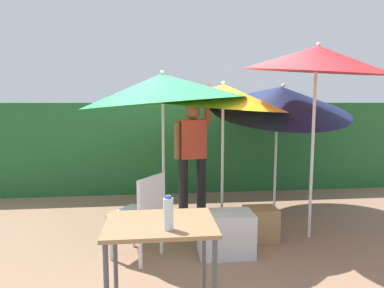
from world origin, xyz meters
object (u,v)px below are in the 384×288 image
Objects in this scene: umbrella_orange at (162,89)px; umbrella_yellow at (317,59)px; umbrella_rainbow at (280,99)px; folding_table at (160,235)px; crate_cardboard at (261,224)px; cooler_box at (226,234)px; umbrella_navy at (223,96)px; person_vendor at (192,150)px; chair_plastic at (142,211)px; bottle_water at (168,214)px.

umbrella_yellow is at bearing -14.48° from umbrella_orange.
umbrella_rainbow is 3.18m from folding_table.
umbrella_rainbow is 1.91m from crate_cardboard.
cooler_box is 1.46× the size of crate_cardboard.
umbrella_rainbow reaches higher than crate_cardboard.
crate_cardboard is (1.13, -0.51, -1.60)m from umbrella_orange.
umbrella_orange reaches higher than umbrella_navy.
person_vendor is 4.74× the size of crate_cardboard.
umbrella_rainbow is 1.10m from umbrella_yellow.
umbrella_orange is at bearing 155.76° from crate_cardboard.
crate_cardboard is at bearing 12.88° from chair_plastic.
cooler_box reaches higher than crate_cardboard.
bottle_water is (-0.02, -2.05, -0.91)m from umbrella_orange.
chair_plastic is (-2.01, -0.37, -1.61)m from umbrella_yellow.
umbrella_orange reaches higher than bottle_water.
umbrella_orange is (-1.71, -0.55, 0.12)m from umbrella_rainbow.
chair_plastic is at bearing -169.64° from umbrella_yellow.
umbrella_orange reaches higher than chair_plastic.
umbrella_rainbow is 1.12× the size of person_vendor.
folding_table is (-0.85, -1.95, -1.03)m from umbrella_navy.
umbrella_orange is at bearing 127.28° from cooler_box.
cooler_box is (-0.13, -0.90, -1.47)m from umbrella_navy.
person_vendor is (-0.33, 0.55, -0.77)m from umbrella_navy.
umbrella_rainbow is 3.22m from bottle_water.
umbrella_rainbow is 0.88× the size of umbrella_yellow.
bottle_water is at bearing -138.20° from umbrella_yellow.
cooler_box is at bearing 55.82° from folding_table.
bottle_water is (-0.46, -2.66, -0.05)m from person_vendor.
bottle_water reaches higher than cooler_box.
umbrella_yellow reaches higher than chair_plastic.
umbrella_navy is at bearing 122.09° from crate_cardboard.
person_vendor is 1.63m from cooler_box.
person_vendor is 2.11× the size of chair_plastic.
person_vendor reaches higher than cooler_box.
umbrella_orange is at bearing 89.52° from bottle_water.
folding_table is (0.18, -1.07, 0.16)m from chair_plastic.
folding_table is at bearing -124.18° from cooler_box.
umbrella_navy is at bearing 4.25° from umbrella_orange.
umbrella_navy is at bearing -58.82° from person_vendor.
umbrella_rainbow is at bearing 17.66° from umbrella_orange.
crate_cardboard is (-0.58, -1.05, -1.48)m from umbrella_rainbow.
umbrella_rainbow is at bearing 61.05° from crate_cardboard.
umbrella_orange is at bearing -125.88° from person_vendor.
chair_plastic is 1.10m from folding_table.
folding_table is at bearing 108.97° from bottle_water.
umbrella_navy is 1.73m from cooler_box.
person_vendor reaches higher than folding_table.
person_vendor reaches higher than chair_plastic.
umbrella_yellow is 2.23m from cooler_box.
crate_cardboard is (0.36, -0.57, -1.51)m from umbrella_navy.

